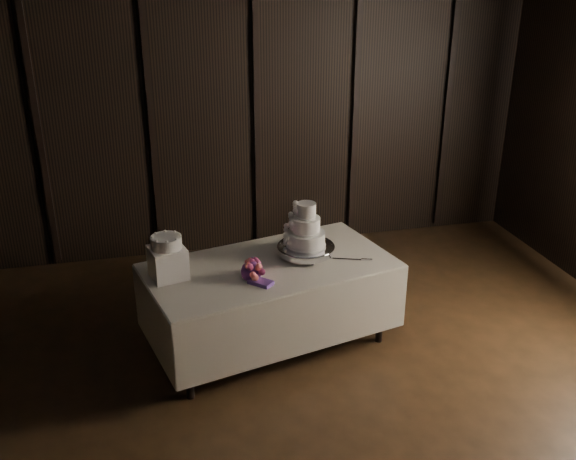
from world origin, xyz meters
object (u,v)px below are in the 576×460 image
at_px(bouquet, 251,270).
at_px(small_cake, 166,242).
at_px(wedding_cake, 303,230).
at_px(display_table, 270,302).
at_px(box_pedestal, 168,263).
at_px(cake_stand, 306,251).

bearing_deg(bouquet, small_cake, 165.45).
bearing_deg(small_cake, wedding_cake, 5.55).
relative_size(display_table, bouquet, 5.51).
bearing_deg(display_table, wedding_cake, 1.34).
bearing_deg(small_cake, display_table, 2.10).
bearing_deg(small_cake, box_pedestal, 0.00).
bearing_deg(box_pedestal, bouquet, -14.55).
relative_size(cake_stand, wedding_cake, 1.28).
bearing_deg(bouquet, wedding_cake, 28.97).
height_order(display_table, wedding_cake, wedding_cake).
xyz_separation_m(display_table, cake_stand, (0.33, 0.09, 0.39)).
relative_size(display_table, box_pedestal, 8.37).
bearing_deg(small_cake, cake_stand, 6.21).
relative_size(cake_stand, bouquet, 1.23).
relative_size(wedding_cake, small_cake, 1.60).
xyz_separation_m(cake_stand, bouquet, (-0.51, -0.29, 0.02)).
bearing_deg(cake_stand, wedding_cake, -150.26).
xyz_separation_m(display_table, bouquet, (-0.19, -0.19, 0.41)).
distance_m(display_table, cake_stand, 0.52).
bearing_deg(small_cake, bouquet, -14.55).
distance_m(bouquet, box_pedestal, 0.65).
bearing_deg(box_pedestal, wedding_cake, 5.55).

